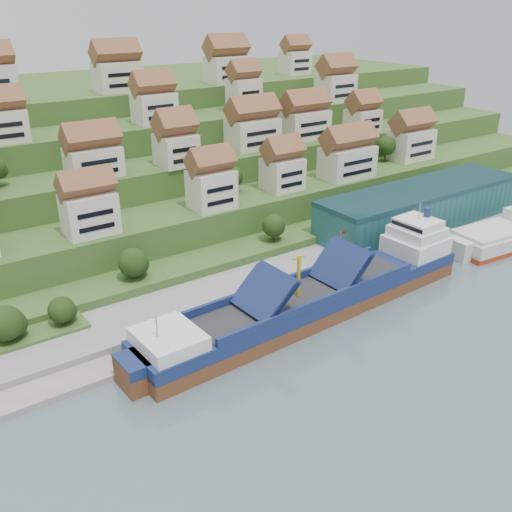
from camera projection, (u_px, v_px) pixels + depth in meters
ground at (304, 317)px, 108.29m from camera, size 300.00×300.00×0.00m
quay at (330, 260)px, 129.50m from camera, size 180.00×14.00×2.20m
hillside at (98, 153)px, 181.29m from camera, size 260.00×128.00×31.00m
hillside_village at (157, 134)px, 143.43m from camera, size 162.23×63.61×29.52m
hillside_trees at (173, 183)px, 132.62m from camera, size 144.52×62.81×30.91m
warehouse at (420, 206)px, 145.22m from camera, size 60.00×15.00×10.00m
flagpole at (341, 246)px, 122.40m from camera, size 1.28×0.16×8.00m
cargo_ship at (320, 297)px, 109.13m from camera, size 73.02×14.13×16.04m
second_ship at (506, 235)px, 139.30m from camera, size 30.46×13.64×8.58m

